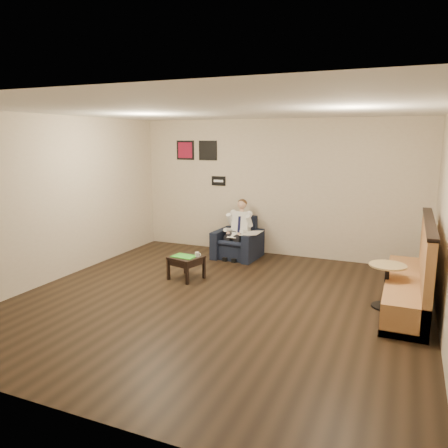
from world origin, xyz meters
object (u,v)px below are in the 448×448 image
at_px(coffee_mug, 197,254).
at_px(banquette, 408,264).
at_px(smartphone, 193,255).
at_px(side_table, 186,268).
at_px(armchair, 238,238).
at_px(cafe_table, 386,286).
at_px(seated_man, 235,231).
at_px(green_folder, 184,256).

relative_size(coffee_mug, banquette, 0.03).
bearing_deg(smartphone, side_table, -97.35).
height_order(side_table, coffee_mug, coffee_mug).
height_order(side_table, smartphone, smartphone).
bearing_deg(side_table, banquette, 2.50).
bearing_deg(armchair, cafe_table, -26.25).
relative_size(side_table, banquette, 0.20).
bearing_deg(banquette, coffee_mug, -178.45).
height_order(armchair, seated_man, seated_man).
bearing_deg(seated_man, smartphone, -95.81).
distance_m(armchair, coffee_mug, 1.59).
bearing_deg(cafe_table, armchair, 150.43).
height_order(side_table, cafe_table, cafe_table).
bearing_deg(coffee_mug, smartphone, 148.56).
bearing_deg(coffee_mug, seated_man, 85.20).
xyz_separation_m(side_table, cafe_table, (3.27, -0.03, 0.12)).
xyz_separation_m(side_table, green_folder, (-0.03, -0.01, 0.21)).
distance_m(armchair, smartphone, 1.54).
xyz_separation_m(green_folder, smartphone, (0.11, 0.14, -0.00)).
bearing_deg(smartphone, armchair, 105.61).
height_order(green_folder, coffee_mug, coffee_mug).
bearing_deg(banquette, armchair, 155.10).
bearing_deg(armchair, seated_man, -90.00).
xyz_separation_m(green_folder, coffee_mug, (0.21, 0.07, 0.04)).
relative_size(armchair, seated_man, 0.75).
relative_size(armchair, banquette, 0.35).
bearing_deg(side_table, cafe_table, -0.46).
bearing_deg(cafe_table, seated_man, 152.08).
relative_size(seated_man, banquette, 0.46).
height_order(seated_man, banquette, banquette).
bearing_deg(green_folder, coffee_mug, 19.35).
relative_size(green_folder, smartphone, 3.21).
height_order(banquette, cafe_table, banquette).
xyz_separation_m(seated_man, cafe_table, (2.96, -1.57, -0.24)).
xyz_separation_m(coffee_mug, banquette, (3.35, 0.09, 0.19)).
height_order(armchair, smartphone, armchair).
xyz_separation_m(green_folder, cafe_table, (3.30, -0.02, -0.08)).
distance_m(coffee_mug, smartphone, 0.13).
relative_size(seated_man, smartphone, 9.08).
distance_m(armchair, side_table, 1.69).
height_order(armchair, coffee_mug, armchair).
bearing_deg(banquette, green_folder, -177.35).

